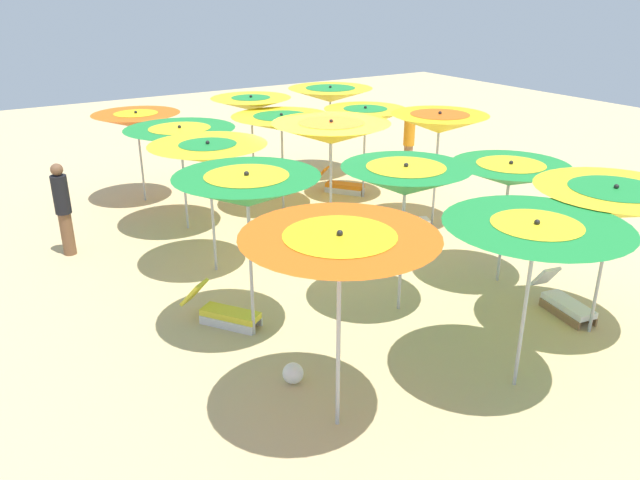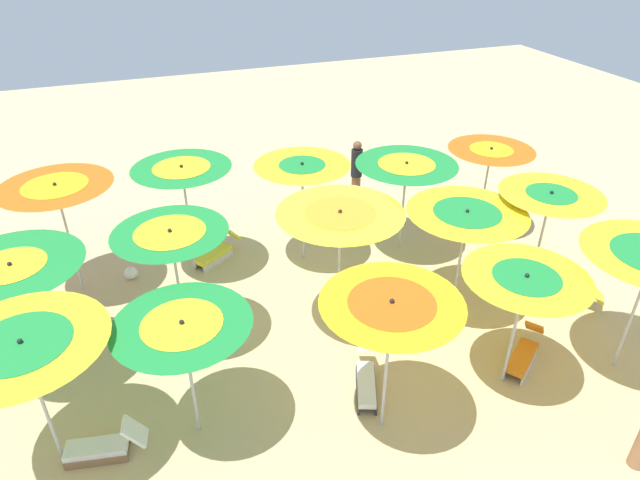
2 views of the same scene
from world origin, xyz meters
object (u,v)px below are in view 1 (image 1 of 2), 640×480
(beach_umbrella_6, at_px, (405,180))
(lounger_0, at_px, (564,301))
(beach_umbrella_3, at_px, (365,117))
(beach_umbrella_8, at_px, (282,123))
(beach_umbrella_12, at_px, (208,153))
(beach_umbrella_4, at_px, (330,95))
(beach_umbrella_9, at_px, (251,104))
(beach_umbrella_11, at_px, (247,190))
(beach_ball, at_px, (293,373))
(beach_umbrella_14, at_px, (137,120))
(lounger_4, at_px, (264,173))
(beach_umbrella_5, at_px, (535,238))
(beach_umbrella_2, at_px, (439,123))
(lounger_3, at_px, (402,222))
(beachgoer_1, at_px, (63,207))
(lounger_2, at_px, (224,311))
(beachgoer_0, at_px, (409,141))
(lounger_1, at_px, (341,184))
(beach_umbrella_13, at_px, (180,136))
(beach_umbrella_10, at_px, (340,253))
(beach_umbrella_1, at_px, (510,174))
(beach_umbrella_0, at_px, (613,203))
(beach_umbrella_7, at_px, (331,133))

(beach_umbrella_6, bearing_deg, lounger_0, -35.58)
(beach_umbrella_3, distance_m, beach_umbrella_8, 2.11)
(beach_umbrella_6, xyz_separation_m, beach_umbrella_12, (-1.91, 2.95, 0.04))
(beach_umbrella_4, bearing_deg, beach_umbrella_9, -179.44)
(beach_umbrella_11, distance_m, beach_ball, 2.54)
(beach_umbrella_3, relative_size, beach_umbrella_12, 0.92)
(beach_umbrella_4, height_order, beach_umbrella_14, beach_umbrella_4)
(lounger_4, bearing_deg, beach_umbrella_5, 36.71)
(beach_umbrella_2, distance_m, lounger_3, 2.19)
(beachgoer_1, bearing_deg, lounger_2, -10.82)
(lounger_0, bearing_deg, lounger_2, -107.83)
(beachgoer_0, distance_m, beachgoer_1, 9.01)
(beach_umbrella_2, xyz_separation_m, lounger_1, (-0.40, 2.97, -2.03))
(beach_umbrella_4, distance_m, lounger_0, 8.85)
(beach_umbrella_12, relative_size, beach_umbrella_13, 1.08)
(beachgoer_0, distance_m, beach_ball, 9.97)
(lounger_1, bearing_deg, beach_umbrella_10, -70.68)
(beach_umbrella_3, relative_size, beach_umbrella_6, 0.92)
(beach_umbrella_12, relative_size, beach_ball, 8.60)
(beach_umbrella_5, xyz_separation_m, beach_umbrella_11, (-2.33, 2.97, 0.19))
(beach_umbrella_1, relative_size, beach_ball, 7.79)
(lounger_0, bearing_deg, beach_umbrella_10, -75.00)
(beach_umbrella_3, relative_size, beach_umbrella_4, 0.93)
(beach_umbrella_3, distance_m, beach_umbrella_14, 5.33)
(beach_umbrella_0, xyz_separation_m, beach_umbrella_13, (-3.56, 7.36, -0.06))
(beach_umbrella_0, height_order, lounger_1, beach_umbrella_0)
(beach_umbrella_6, bearing_deg, beach_umbrella_3, 59.76)
(beach_umbrella_5, relative_size, beach_umbrella_9, 0.97)
(beach_umbrella_5, bearing_deg, beach_umbrella_7, 84.03)
(lounger_3, bearing_deg, beach_umbrella_12, -162.11)
(beach_umbrella_13, bearing_deg, beach_umbrella_5, -78.63)
(beach_umbrella_9, bearing_deg, beachgoer_1, -159.45)
(beach_umbrella_5, bearing_deg, beachgoer_0, 58.70)
(beach_umbrella_7, relative_size, beachgoer_1, 1.40)
(beach_umbrella_4, xyz_separation_m, beach_umbrella_9, (-2.34, -0.02, -0.02))
(beach_umbrella_2, relative_size, lounger_0, 2.01)
(beach_umbrella_2, height_order, beach_ball, beach_umbrella_2)
(beach_umbrella_12, height_order, lounger_0, beach_umbrella_12)
(beach_umbrella_14, relative_size, lounger_3, 1.63)
(beach_umbrella_14, xyz_separation_m, lounger_0, (3.89, -9.10, -1.74))
(lounger_1, bearing_deg, lounger_3, -43.77)
(beach_umbrella_1, distance_m, beach_umbrella_3, 5.14)
(beach_umbrella_11, height_order, lounger_1, beach_umbrella_11)
(beach_umbrella_3, distance_m, beach_umbrella_13, 4.46)
(beach_umbrella_2, xyz_separation_m, beachgoer_1, (-7.05, 2.57, -1.27))
(beach_umbrella_1, relative_size, lounger_3, 1.64)
(beach_umbrella_7, bearing_deg, beach_umbrella_1, -61.56)
(beachgoer_0, bearing_deg, beach_umbrella_8, -175.09)
(beach_umbrella_8, distance_m, beach_ball, 7.16)
(lounger_2, bearing_deg, beach_umbrella_14, 138.06)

